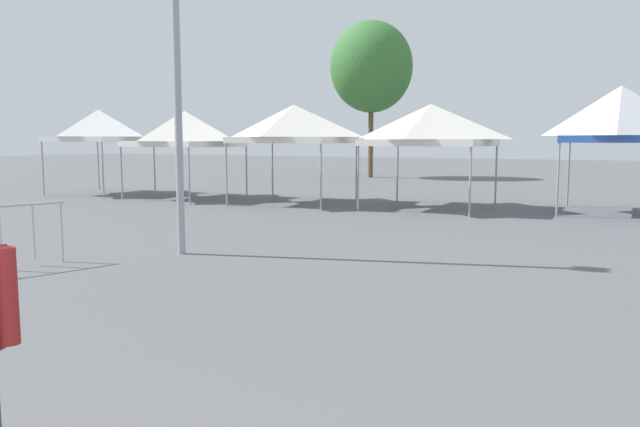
{
  "coord_description": "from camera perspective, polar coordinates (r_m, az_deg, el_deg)",
  "views": [
    {
      "loc": [
        2.84,
        -0.98,
        2.12
      ],
      "look_at": [
        -0.27,
        5.21,
        1.3
      ],
      "focal_mm": 35.02,
      "sensor_mm": 36.0,
      "label": 1
    }
  ],
  "objects": [
    {
      "name": "canopy_tent_far_left",
      "position": [
        26.06,
        -19.57,
        7.56
      ],
      "size": [
        3.26,
        3.26,
        3.28
      ],
      "color": "#9E9EA3",
      "rests_on": "ground"
    },
    {
      "name": "crowd_barrier_by_lift",
      "position": [
        11.34,
        -27.24,
        -0.92
      ],
      "size": [
        0.69,
        2.01,
        1.08
      ],
      "color": "#B7BABF",
      "rests_on": "ground"
    },
    {
      "name": "light_pole_opposite_side",
      "position": [
        11.98,
        -13.06,
        16.98
      ],
      "size": [
        0.36,
        0.36,
        7.46
      ],
      "color": "#9E9EA3",
      "rests_on": "ground"
    },
    {
      "name": "canopy_tent_center",
      "position": [
        20.83,
        -2.39,
        8.17
      ],
      "size": [
        3.68,
        3.68,
        3.27
      ],
      "color": "#9E9EA3",
      "rests_on": "ground"
    },
    {
      "name": "canopy_tent_behind_left",
      "position": [
        19.54,
        10.08,
        7.96
      ],
      "size": [
        3.55,
        3.55,
        3.2
      ],
      "color": "#9E9EA3",
      "rests_on": "ground"
    },
    {
      "name": "canopy_tent_far_right",
      "position": [
        23.16,
        -12.28,
        7.57
      ],
      "size": [
        3.48,
        3.48,
        3.15
      ],
      "color": "#9E9EA3",
      "rests_on": "ground"
    },
    {
      "name": "tree_behind_tents_right",
      "position": [
        35.62,
        4.72,
        13.19
      ],
      "size": [
        4.57,
        4.57,
        8.65
      ],
      "color": "brown",
      "rests_on": "ground"
    },
    {
      "name": "canopy_tent_right_of_center",
      "position": [
        19.74,
        25.75,
        8.17
      ],
      "size": [
        3.01,
        3.01,
        3.63
      ],
      "color": "#9E9EA3",
      "rests_on": "ground"
    }
  ]
}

